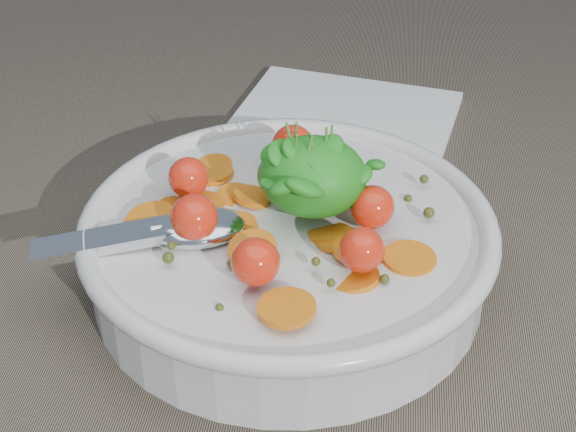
# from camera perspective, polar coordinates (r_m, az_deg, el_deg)

# --- Properties ---
(ground) EXTENTS (6.00, 6.00, 0.00)m
(ground) POSITION_cam_1_polar(r_m,az_deg,el_deg) (0.52, 0.53, -3.61)
(ground) COLOR #746653
(ground) RESTS_ON ground
(bowl) EXTENTS (0.25, 0.23, 0.10)m
(bowl) POSITION_cam_1_polar(r_m,az_deg,el_deg) (0.50, -0.02, -1.95)
(bowl) COLOR silver
(bowl) RESTS_ON ground
(napkin) EXTENTS (0.18, 0.17, 0.01)m
(napkin) POSITION_cam_1_polar(r_m,az_deg,el_deg) (0.67, 3.55, 6.11)
(napkin) COLOR white
(napkin) RESTS_ON ground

